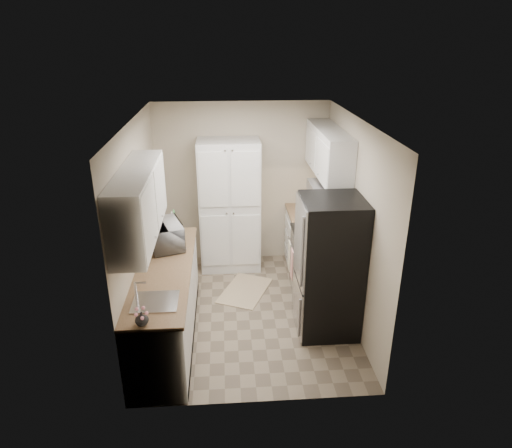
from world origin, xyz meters
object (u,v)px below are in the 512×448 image
at_px(toaster_oven, 317,206).
at_px(electric_range, 317,263).
at_px(pantry_cabinet, 230,206).
at_px(microwave, 166,235).
at_px(wine_bottle, 174,224).
at_px(refrigerator, 329,267).

bearing_deg(toaster_oven, electric_range, -104.49).
relative_size(pantry_cabinet, toaster_oven, 5.46).
relative_size(electric_range, microwave, 1.96).
height_order(electric_range, wine_bottle, wine_bottle).
xyz_separation_m(pantry_cabinet, toaster_oven, (1.29, -0.16, 0.03)).
bearing_deg(refrigerator, pantry_cabinet, 123.46).
distance_m(refrigerator, wine_bottle, 2.14).
height_order(refrigerator, wine_bottle, refrigerator).
distance_m(pantry_cabinet, microwave, 1.43).
bearing_deg(microwave, electric_range, -101.53).
relative_size(pantry_cabinet, wine_bottle, 7.83).
distance_m(refrigerator, microwave, 2.05).
bearing_deg(microwave, pantry_cabinet, -53.56).
distance_m(microwave, toaster_oven, 2.34).
xyz_separation_m(pantry_cabinet, electric_range, (1.17, -0.93, -0.52)).
distance_m(pantry_cabinet, electric_range, 1.58).
xyz_separation_m(pantry_cabinet, refrigerator, (1.14, -1.73, -0.15)).
distance_m(electric_range, refrigerator, 0.88).
bearing_deg(toaster_oven, refrigerator, -101.36).
height_order(electric_range, refrigerator, refrigerator).
bearing_deg(pantry_cabinet, electric_range, -38.22).
bearing_deg(pantry_cabinet, wine_bottle, -135.43).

